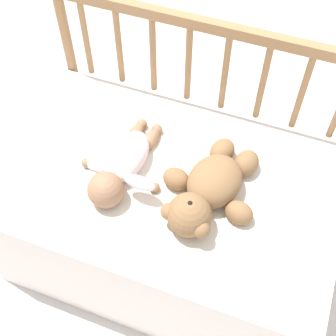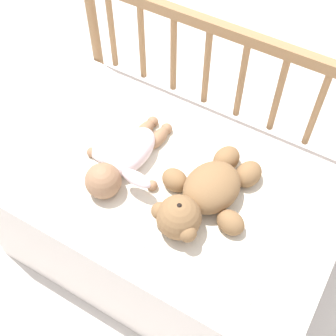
# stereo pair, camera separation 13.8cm
# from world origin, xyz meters

# --- Properties ---
(ground_plane) EXTENTS (12.00, 12.00, 0.00)m
(ground_plane) POSITION_xyz_m (0.00, 0.00, 0.00)
(ground_plane) COLOR silver
(crib_mattress) EXTENTS (1.06, 0.67, 0.47)m
(crib_mattress) POSITION_xyz_m (0.00, 0.00, 0.23)
(crib_mattress) COLOR white
(crib_mattress) RESTS_ON ground_plane
(crib_rail) EXTENTS (1.06, 0.04, 0.80)m
(crib_rail) POSITION_xyz_m (0.00, 0.36, 0.56)
(crib_rail) COLOR #997047
(crib_rail) RESTS_ON ground_plane
(blanket) EXTENTS (0.75, 0.48, 0.01)m
(blanket) POSITION_xyz_m (0.01, 0.01, 0.47)
(blanket) COLOR silver
(blanket) RESTS_ON crib_mattress
(teddy_bear) EXTENTS (0.30, 0.38, 0.13)m
(teddy_bear) POSITION_xyz_m (0.14, -0.02, 0.52)
(teddy_bear) COLOR olive
(teddy_bear) RESTS_ON crib_mattress
(baby) EXTENTS (0.27, 0.37, 0.11)m
(baby) POSITION_xyz_m (-0.14, -0.03, 0.51)
(baby) COLOR white
(baby) RESTS_ON crib_mattress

